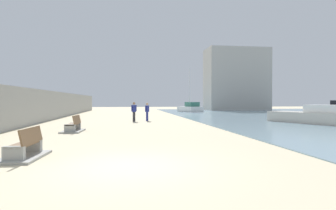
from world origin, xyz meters
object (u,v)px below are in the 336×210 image
object	(u,v)px
bench_near	(25,151)
boat_far_left	(190,108)
person_standing	(134,110)
boat_outer	(318,116)
bench_far	(73,128)
person_walking	(147,110)

from	to	relation	value
bench_near	boat_far_left	bearing A→B (deg)	69.61
person_standing	boat_outer	xyz separation A→B (m)	(14.24, -4.74, -0.40)
boat_outer	bench_far	bearing A→B (deg)	-170.66
bench_far	boat_outer	bearing A→B (deg)	9.34
bench_near	boat_far_left	xyz separation A→B (m)	(13.39, 36.04, 0.43)
person_walking	boat_far_left	world-z (taller)	boat_far_left
person_walking	boat_far_left	xyz separation A→B (m)	(8.41, 19.80, -0.30)
boat_outer	person_standing	bearing A→B (deg)	161.59
person_walking	person_standing	world-z (taller)	person_standing
person_walking	boat_far_left	size ratio (longest dim) A/B	0.23
boat_outer	boat_far_left	xyz separation A→B (m)	(-4.63, 25.21, 0.05)
person_walking	boat_outer	bearing A→B (deg)	-22.56
bench_far	boat_outer	distance (m)	18.23
person_walking	bench_near	bearing A→B (deg)	-107.06
person_standing	bench_far	bearing A→B (deg)	-115.90
bench_far	person_walking	xyz separation A→B (m)	(4.94, 8.37, 0.73)
bench_far	person_walking	size ratio (longest dim) A/B	1.29
bench_near	person_walking	xyz separation A→B (m)	(4.99, 16.25, 0.73)
person_walking	person_standing	bearing A→B (deg)	-150.77
boat_far_left	bench_near	bearing A→B (deg)	-110.39
person_standing	boat_far_left	xyz separation A→B (m)	(9.61, 20.47, -0.35)
bench_far	person_standing	xyz separation A→B (m)	(3.74, 7.70, 0.78)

